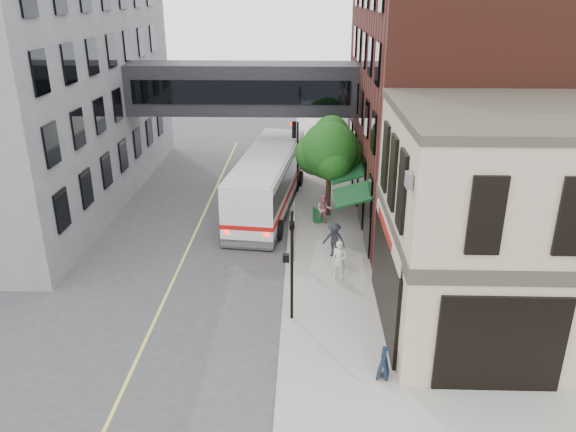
# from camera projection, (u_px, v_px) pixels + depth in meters

# --- Properties ---
(ground) EXTENTS (120.00, 120.00, 0.00)m
(ground) POSITION_uv_depth(u_px,v_px,m) (279.00, 351.00, 20.23)
(ground) COLOR #38383A
(ground) RESTS_ON ground
(sidewalk_main) EXTENTS (4.00, 60.00, 0.15)m
(sidewalk_main) POSITION_uv_depth(u_px,v_px,m) (324.00, 209.00, 33.13)
(sidewalk_main) COLOR gray
(sidewalk_main) RESTS_ON ground
(corner_building) EXTENTS (10.19, 8.12, 8.45)m
(corner_building) POSITION_uv_depth(u_px,v_px,m) (529.00, 225.00, 20.26)
(corner_building) COLOR tan
(corner_building) RESTS_ON ground
(brick_building) EXTENTS (13.76, 18.00, 14.00)m
(brick_building) POSITION_uv_depth(u_px,v_px,m) (469.00, 89.00, 31.25)
(brick_building) COLOR #4A1F17
(brick_building) RESTS_ON ground
(opposite_building) EXTENTS (14.00, 24.00, 14.00)m
(opposite_building) POSITION_uv_depth(u_px,v_px,m) (2.00, 84.00, 32.94)
(opposite_building) COLOR slate
(opposite_building) RESTS_ON ground
(skyway_bridge) EXTENTS (14.00, 3.18, 3.00)m
(skyway_bridge) POSITION_uv_depth(u_px,v_px,m) (243.00, 88.00, 34.59)
(skyway_bridge) COLOR black
(skyway_bridge) RESTS_ON ground
(traffic_signal_near) EXTENTS (0.44, 0.22, 4.60)m
(traffic_signal_near) POSITION_uv_depth(u_px,v_px,m) (291.00, 253.00, 20.96)
(traffic_signal_near) COLOR black
(traffic_signal_near) RESTS_ON sidewalk_main
(traffic_signal_far) EXTENTS (0.53, 0.28, 4.50)m
(traffic_signal_far) POSITION_uv_depth(u_px,v_px,m) (295.00, 143.00, 34.75)
(traffic_signal_far) COLOR black
(traffic_signal_far) RESTS_ON sidewalk_main
(street_sign_pole) EXTENTS (0.08, 0.75, 3.00)m
(street_sign_pole) POSITION_uv_depth(u_px,v_px,m) (294.00, 226.00, 25.99)
(street_sign_pole) COLOR gray
(street_sign_pole) RESTS_ON sidewalk_main
(street_tree) EXTENTS (3.80, 3.20, 5.60)m
(street_tree) POSITION_uv_depth(u_px,v_px,m) (329.00, 150.00, 30.97)
(street_tree) COLOR #382619
(street_tree) RESTS_ON sidewalk_main
(lane_marking) EXTENTS (0.12, 40.00, 0.01)m
(lane_marking) POSITION_uv_depth(u_px,v_px,m) (193.00, 237.00, 29.64)
(lane_marking) COLOR #D8CC4C
(lane_marking) RESTS_ON ground
(bus) EXTENTS (4.16, 12.58, 3.32)m
(bus) POSITION_uv_depth(u_px,v_px,m) (268.00, 178.00, 32.95)
(bus) COLOR silver
(bus) RESTS_ON ground
(pedestrian_a) EXTENTS (0.74, 0.57, 1.81)m
(pedestrian_a) POSITION_uv_depth(u_px,v_px,m) (339.00, 261.00, 24.65)
(pedestrian_a) COLOR silver
(pedestrian_a) RESTS_ON sidewalk_main
(pedestrian_b) EXTENTS (0.86, 0.68, 1.74)m
(pedestrian_b) POSITION_uv_depth(u_px,v_px,m) (324.00, 209.00, 30.54)
(pedestrian_b) COLOR pink
(pedestrian_b) RESTS_ON sidewalk_main
(pedestrian_c) EXTENTS (1.29, 1.04, 1.74)m
(pedestrian_c) POSITION_uv_depth(u_px,v_px,m) (334.00, 240.00, 26.81)
(pedestrian_c) COLOR #21232A
(pedestrian_c) RESTS_ON sidewalk_main
(newspaper_box) EXTENTS (0.56, 0.54, 0.88)m
(newspaper_box) POSITION_uv_depth(u_px,v_px,m) (318.00, 215.00, 30.96)
(newspaper_box) COLOR #166127
(newspaper_box) RESTS_ON sidewalk_main
(sandwich_board) EXTENTS (0.47, 0.62, 1.00)m
(sandwich_board) POSITION_uv_depth(u_px,v_px,m) (383.00, 364.00, 18.50)
(sandwich_board) COLOR black
(sandwich_board) RESTS_ON sidewalk_main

